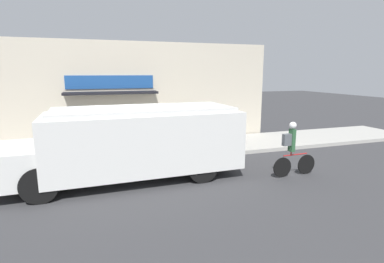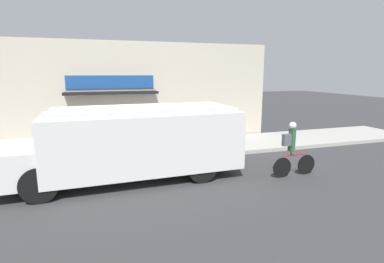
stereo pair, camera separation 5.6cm
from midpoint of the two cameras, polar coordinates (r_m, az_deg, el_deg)
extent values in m
plane|color=#38383A|center=(10.68, -13.26, -6.42)|extent=(70.00, 70.00, 0.00)
cube|color=#ADAAA3|center=(12.06, -13.88, -4.04)|extent=(28.00, 2.93, 0.15)
cube|color=beige|center=(13.32, -14.85, 6.80)|extent=(14.54, 0.18, 4.49)
cube|color=#1E4C93|center=(13.18, -15.05, 9.09)|extent=(3.58, 0.05, 0.55)
cube|color=black|center=(12.85, -14.87, 7.13)|extent=(3.76, 0.75, 0.10)
cube|color=white|center=(9.10, -8.84, -1.64)|extent=(5.66, 2.31, 1.71)
cube|color=white|center=(9.25, -30.46, -5.33)|extent=(1.36, 2.04, 0.94)
cube|color=white|center=(8.94, -9.01, 4.13)|extent=(5.21, 2.13, 0.14)
cube|color=red|center=(10.26, -18.75, -0.17)|extent=(0.03, 0.44, 0.44)
cylinder|color=black|center=(10.12, -25.62, -5.52)|extent=(0.92, 0.28, 0.91)
cylinder|color=black|center=(8.35, -26.96, -9.05)|extent=(0.92, 0.28, 0.91)
cylinder|color=black|center=(10.50, -1.63, -3.82)|extent=(0.92, 0.28, 0.91)
cylinder|color=black|center=(8.81, 2.09, -6.78)|extent=(0.92, 0.28, 0.91)
cylinder|color=black|center=(10.18, 21.07, -5.89)|extent=(0.63, 0.06, 0.63)
cylinder|color=black|center=(9.63, 16.95, -6.59)|extent=(0.63, 0.06, 0.63)
cylinder|color=red|center=(9.80, 19.20, -4.21)|extent=(0.86, 0.07, 0.04)
cylinder|color=red|center=(9.69, 18.49, -3.97)|extent=(0.04, 0.04, 0.12)
cube|color=#2D5B38|center=(9.59, 18.64, -1.62)|extent=(0.13, 0.20, 0.69)
sphere|color=white|center=(9.51, 18.81, 1.09)|extent=(0.22, 0.22, 0.22)
cube|color=#565B60|center=(9.47, 17.75, -1.54)|extent=(0.26, 0.15, 0.36)
cylinder|color=#2D5138|center=(12.81, -20.33, -1.05)|extent=(0.52, 0.52, 0.93)
cylinder|color=black|center=(12.72, -20.48, 1.09)|extent=(0.53, 0.53, 0.04)
camera|label=1|loc=(0.03, -89.85, 0.03)|focal=28.00mm
camera|label=2|loc=(0.03, 90.15, -0.03)|focal=28.00mm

